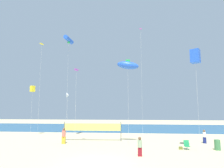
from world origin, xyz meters
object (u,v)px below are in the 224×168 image
Objects in this scene: beachgoer_coral_shirt at (64,135)px; kite_blue_box at (195,56)px; volleyball_net at (92,128)px; kite_violet_diamond at (76,71)px; kite_blue_tube at (69,40)px; beach_handbag at (181,148)px; trash_barrel at (217,145)px; kite_blue_inflatable at (128,65)px; beachgoer_white_shirt at (204,136)px; folding_beach_chair at (187,145)px; kite_yellow_box at (33,89)px; kite_yellow_diamond at (42,46)px; beachgoer_sage_shirt at (140,146)px; kite_white_delta at (68,95)px; kite_magenta_diamond at (141,35)px.

beachgoer_coral_shirt is 16.75m from kite_blue_box.
kite_violet_diamond reaches higher than volleyball_net.
kite_violet_diamond is at bearing -57.95° from kite_blue_tube.
trash_barrel is at bearing 0.18° from beach_handbag.
kite_blue_inflatable reaches higher than volleyball_net.
beachgoer_white_shirt is 4.94m from folding_beach_chair.
kite_yellow_diamond is at bearing -41.06° from kite_yellow_box.
kite_blue_tube is at bearing 175.05° from beachgoer_sage_shirt.
kite_blue_tube reaches higher than volleyball_net.
kite_white_delta is 0.49× the size of kite_blue_tube.
kite_blue_box is at bearing -12.85° from kite_violet_diamond.
kite_violet_diamond is (8.67, -6.37, 1.43)m from kite_yellow_box.
kite_yellow_box is 1.10× the size of kite_white_delta.
kite_yellow_diamond reaches higher than beachgoer_coral_shirt.
kite_yellow_box is (-7.19, 5.85, 6.12)m from beachgoer_coral_shirt.
folding_beach_chair is at bearing -6.76° from kite_violet_diamond.
kite_blue_box reaches higher than kite_violet_diamond.
kite_yellow_box is 18.62m from kite_magenta_diamond.
volleyball_net is (-13.40, 4.38, 1.13)m from trash_barrel.
beach_handbag is (4.19, 3.31, -0.73)m from beachgoer_sage_shirt.
kite_blue_tube reaches higher than folding_beach_chair.
folding_beach_chair is (13.41, -1.93, -0.52)m from beachgoer_coral_shirt.
kite_blue_box is at bearing -27.15° from volleyball_net.
kite_yellow_box is 6.79m from kite_yellow_diamond.
beachgoer_white_shirt is 25.11m from kite_yellow_diamond.
volleyball_net is 11.09m from kite_white_delta.
kite_blue_box is 1.42× the size of kite_white_delta.
kite_blue_box is at bearing -23.43° from kite_yellow_box.
kite_blue_tube is (-9.37, 8.40, 12.82)m from beachgoer_sage_shirt.
beachgoer_coral_shirt is 1.85× the size of trash_barrel.
beachgoer_coral_shirt is 12.97m from beach_handbag.
kite_white_delta is at bearing 47.83° from kite_yellow_box.
kite_violet_diamond is (1.48, -0.52, 7.55)m from beachgoer_coral_shirt.
kite_blue_inflatable is at bearing -24.28° from kite_blue_tube.
kite_magenta_diamond reaches higher than kite_white_delta.
kite_magenta_diamond is at bearing 31.63° from volleyball_net.
beachgoer_white_shirt is 17.03m from kite_violet_diamond.
beachgoer_sage_shirt is at bearing 158.58° from beachgoer_coral_shirt.
folding_beach_chair is 0.10× the size of kite_violet_diamond.
kite_violet_diamond is at bearing 167.15° from kite_blue_box.
kite_magenta_diamond is 9.72m from kite_blue_inflatable.
volleyball_net is at bearing 156.03° from beach_handbag.
beachgoer_coral_shirt reaches higher than beach_handbag.
volleyball_net is at bearing -165.24° from folding_beach_chair.
kite_violet_diamond is 1.28× the size of kite_white_delta.
kite_violet_diamond is at bearing -116.25° from volleyball_net.
kite_blue_box is at bearing 89.64° from beachgoer_white_shirt.
trash_barrel is 3.55m from beach_handbag.
beachgoer_white_shirt is at bearing -23.41° from kite_white_delta.
kite_white_delta is (-10.64, 11.07, -2.59)m from kite_blue_inflatable.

